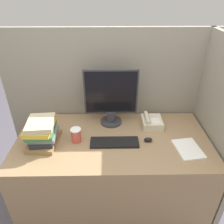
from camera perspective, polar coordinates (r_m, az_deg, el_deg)
name	(u,v)px	position (r m, az deg, el deg)	size (l,w,h in m)	color
cubicle_panel_rear	(112,108)	(2.18, -0.04, 0.93)	(2.01, 0.04, 1.55)	gray
cubicle_panel_right	(212,132)	(2.04, 24.69, -4.74)	(0.04, 0.86, 1.55)	gray
desk	(113,170)	(2.09, 0.17, -14.97)	(1.61, 0.80, 0.74)	#937551
monitor	(111,99)	(1.92, -0.27, 3.36)	(0.47, 0.20, 0.51)	#333338
keyboard	(114,142)	(1.79, 0.65, -7.93)	(0.39, 0.13, 0.02)	black
mouse	(148,140)	(1.82, 9.42, -7.16)	(0.07, 0.04, 0.04)	black
coffee_cup	(76,135)	(1.80, -9.35, -5.98)	(0.09, 0.09, 0.12)	#BF4C3F
book_stack	(42,132)	(1.82, -17.79, -5.11)	(0.24, 0.31, 0.22)	olive
desk_telephone	(151,122)	(2.01, 10.27, -2.57)	(0.18, 0.20, 0.10)	beige
paper_pile	(188,149)	(1.83, 19.23, -9.07)	(0.22, 0.27, 0.01)	white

